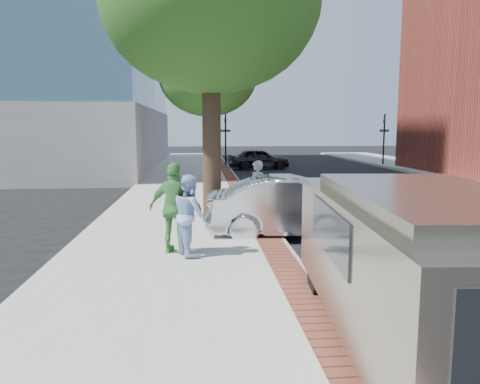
{
  "coord_description": "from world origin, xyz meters",
  "views": [
    {
      "loc": [
        -0.94,
        -11.35,
        2.82
      ],
      "look_at": [
        0.07,
        0.36,
        1.2
      ],
      "focal_mm": 35.0,
      "sensor_mm": 36.0,
      "label": 1
    }
  ],
  "objects": [
    {
      "name": "ground",
      "position": [
        0.0,
        0.0,
        0.0
      ],
      "size": [
        120.0,
        120.0,
        0.0
      ],
      "primitive_type": "plane",
      "color": "black",
      "rests_on": "ground"
    },
    {
      "name": "brick_strip",
      "position": [
        0.7,
        8.0,
        0.15
      ],
      "size": [
        0.6,
        60.0,
        0.01
      ],
      "primitive_type": "cube",
      "color": "brown",
      "rests_on": "sidewalk"
    },
    {
      "name": "person_green",
      "position": [
        -1.47,
        -1.46,
        1.12
      ],
      "size": [
        1.22,
        0.75,
        1.94
      ],
      "primitive_type": "imported",
      "rotation": [
        0.0,
        0.0,
        2.89
      ],
      "color": "#4B9845",
      "rests_on": "sidewalk"
    },
    {
      "name": "person_officer",
      "position": [
        -1.15,
        -1.65,
        1.01
      ],
      "size": [
        0.89,
        1.0,
        1.71
      ],
      "primitive_type": "imported",
      "rotation": [
        0.0,
        0.0,
        1.91
      ],
      "color": "#94AEE5",
      "rests_on": "sidewalk"
    },
    {
      "name": "office_base",
      "position": [
        -13.0,
        22.0,
        2.0
      ],
      "size": [
        18.2,
        22.2,
        4.0
      ],
      "primitive_type": "cube",
      "color": "gray",
      "rests_on": "ground"
    },
    {
      "name": "parking_meter",
      "position": [
        0.61,
        0.61,
        1.21
      ],
      "size": [
        0.12,
        0.32,
        1.47
      ],
      "color": "gray",
      "rests_on": "sidewalk"
    },
    {
      "name": "person_gray",
      "position": [
        0.74,
        2.29,
        1.01
      ],
      "size": [
        0.69,
        0.75,
        1.71
      ],
      "primitive_type": "imported",
      "rotation": [
        0.0,
        0.0,
        -0.98
      ],
      "color": "silver",
      "rests_on": "sidewalk"
    },
    {
      "name": "sedan_silver",
      "position": [
        1.6,
        0.37,
        0.79
      ],
      "size": [
        4.86,
        1.89,
        1.58
      ],
      "primitive_type": "imported",
      "rotation": [
        0.0,
        0.0,
        1.52
      ],
      "color": "#B9BAC1",
      "rests_on": "ground"
    },
    {
      "name": "van",
      "position": [
        1.82,
        -5.66,
        1.15
      ],
      "size": [
        2.61,
        5.84,
        2.1
      ],
      "rotation": [
        0.0,
        0.0,
        -0.08
      ],
      "color": "gray",
      "rests_on": "ground"
    },
    {
      "name": "tree_far",
      "position": [
        -0.5,
        12.0,
        5.3
      ],
      "size": [
        4.8,
        4.8,
        7.14
      ],
      "color": "black",
      "rests_on": "sidewalk"
    },
    {
      "name": "signal_far",
      "position": [
        12.5,
        22.0,
        2.25
      ],
      "size": [
        0.7,
        0.15,
        3.8
      ],
      "color": "black",
      "rests_on": "ground"
    },
    {
      "name": "signal_near",
      "position": [
        0.9,
        22.0,
        2.25
      ],
      "size": [
        0.7,
        0.15,
        3.8
      ],
      "color": "black",
      "rests_on": "ground"
    },
    {
      "name": "bg_car",
      "position": [
        3.08,
        20.31,
        0.7
      ],
      "size": [
        4.3,
        2.13,
        1.41
      ],
      "primitive_type": "imported",
      "rotation": [
        0.0,
        0.0,
        1.69
      ],
      "color": "black",
      "rests_on": "ground"
    },
    {
      "name": "tree_near",
      "position": [
        -0.6,
        1.9,
        6.17
      ],
      "size": [
        6.0,
        6.0,
        8.51
      ],
      "color": "black",
      "rests_on": "sidewalk"
    },
    {
      "name": "curb",
      "position": [
        1.05,
        8.0,
        0.07
      ],
      "size": [
        0.1,
        60.0,
        0.15
      ],
      "primitive_type": "cube",
      "color": "gray",
      "rests_on": "ground"
    },
    {
      "name": "sidewalk",
      "position": [
        -1.5,
        8.0,
        0.07
      ],
      "size": [
        5.0,
        60.0,
        0.15
      ],
      "primitive_type": "cube",
      "color": "#9E9991",
      "rests_on": "ground"
    }
  ]
}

